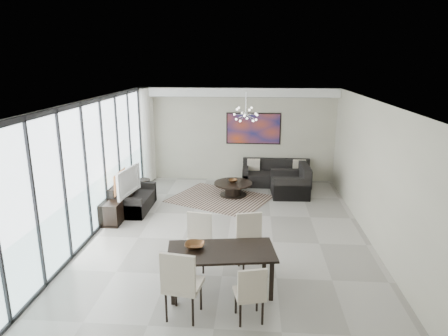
# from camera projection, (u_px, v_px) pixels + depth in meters

# --- Properties ---
(room_shell) EXTENTS (6.00, 9.00, 2.90)m
(room_shell) POSITION_uv_depth(u_px,v_px,m) (250.00, 175.00, 8.03)
(room_shell) COLOR #A8A39B
(room_shell) RESTS_ON ground
(window_wall) EXTENTS (0.37, 8.95, 2.90)m
(window_wall) POSITION_uv_depth(u_px,v_px,m) (90.00, 171.00, 8.27)
(window_wall) COLOR silver
(window_wall) RESTS_ON floor
(soffit) EXTENTS (5.98, 0.40, 0.26)m
(soffit) POSITION_uv_depth(u_px,v_px,m) (237.00, 92.00, 11.86)
(soffit) COLOR white
(soffit) RESTS_ON room_shell
(painting) EXTENTS (1.68, 0.04, 0.98)m
(painting) POSITION_uv_depth(u_px,v_px,m) (253.00, 129.00, 12.28)
(painting) COLOR #C1431A
(painting) RESTS_ON room_shell
(chandelier) EXTENTS (0.66, 0.66, 0.71)m
(chandelier) POSITION_uv_depth(u_px,v_px,m) (246.00, 114.00, 10.21)
(chandelier) COLOR silver
(chandelier) RESTS_ON room_shell
(rug) EXTENTS (3.06, 2.78, 0.01)m
(rug) POSITION_uv_depth(u_px,v_px,m) (220.00, 199.00, 10.97)
(rug) COLOR black
(rug) RESTS_ON floor
(coffee_table) EXTENTS (1.08, 1.08, 0.38)m
(coffee_table) POSITION_uv_depth(u_px,v_px,m) (233.00, 188.00, 11.20)
(coffee_table) COLOR black
(coffee_table) RESTS_ON floor
(bowl_coffee) EXTENTS (0.28, 0.28, 0.08)m
(bowl_coffee) POSITION_uv_depth(u_px,v_px,m) (233.00, 181.00, 11.19)
(bowl_coffee) COLOR brown
(bowl_coffee) RESTS_ON coffee_table
(sofa_main) EXTENTS (2.05, 0.84, 0.75)m
(sofa_main) POSITION_uv_depth(u_px,v_px,m) (276.00, 176.00, 12.20)
(sofa_main) COLOR black
(sofa_main) RESTS_ON floor
(loveseat) EXTENTS (0.82, 1.46, 0.73)m
(loveseat) POSITION_uv_depth(u_px,v_px,m) (132.00, 200.00, 10.14)
(loveseat) COLOR black
(loveseat) RESTS_ON floor
(armchair) EXTENTS (1.04, 1.10, 0.89)m
(armchair) POSITION_uv_depth(u_px,v_px,m) (291.00, 185.00, 11.19)
(armchair) COLOR black
(armchair) RESTS_ON floor
(side_table) EXTENTS (0.40, 0.40, 0.55)m
(side_table) POSITION_uv_depth(u_px,v_px,m) (143.00, 186.00, 10.90)
(side_table) COLOR black
(side_table) RESTS_ON floor
(tv_console) EXTENTS (0.47, 1.67, 0.52)m
(tv_console) POSITION_uv_depth(u_px,v_px,m) (119.00, 205.00, 9.79)
(tv_console) COLOR black
(tv_console) RESTS_ON floor
(television) EXTENTS (0.32, 1.16, 0.66)m
(television) POSITION_uv_depth(u_px,v_px,m) (124.00, 181.00, 9.67)
(television) COLOR gray
(television) RESTS_ON tv_console
(dining_table) EXTENTS (1.84, 1.11, 0.72)m
(dining_table) POSITION_uv_depth(u_px,v_px,m) (221.00, 255.00, 6.48)
(dining_table) COLOR black
(dining_table) RESTS_ON floor
(dining_chair_sw) EXTENTS (0.59, 0.59, 1.12)m
(dining_chair_sw) POSITION_uv_depth(u_px,v_px,m) (181.00, 281.00, 5.70)
(dining_chair_sw) COLOR beige
(dining_chair_sw) RESTS_ON floor
(dining_chair_se) EXTENTS (0.50, 0.50, 0.90)m
(dining_chair_se) POSITION_uv_depth(u_px,v_px,m) (251.00, 291.00, 5.68)
(dining_chair_se) COLOR beige
(dining_chair_se) RESTS_ON floor
(dining_chair_nw) EXTENTS (0.53, 0.53, 1.00)m
(dining_chair_nw) POSITION_uv_depth(u_px,v_px,m) (198.00, 236.00, 7.30)
(dining_chair_nw) COLOR beige
(dining_chair_nw) RESTS_ON floor
(dining_chair_ne) EXTENTS (0.58, 0.58, 1.03)m
(dining_chair_ne) POSITION_uv_depth(u_px,v_px,m) (250.00, 238.00, 7.20)
(dining_chair_ne) COLOR beige
(dining_chair_ne) RESTS_ON floor
(bowl_dining) EXTENTS (0.33, 0.33, 0.08)m
(bowl_dining) POSITION_uv_depth(u_px,v_px,m) (195.00, 245.00, 6.53)
(bowl_dining) COLOR brown
(bowl_dining) RESTS_ON dining_table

